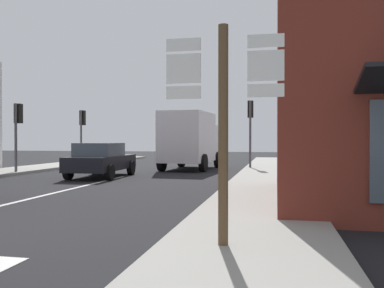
{
  "coord_description": "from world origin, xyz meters",
  "views": [
    {
      "loc": [
        6.53,
        -4.83,
        1.6
      ],
      "look_at": [
        2.89,
        12.83,
        1.42
      ],
      "focal_mm": 38.32,
      "sensor_mm": 36.0,
      "label": 1
    }
  ],
  "objects": [
    {
      "name": "sedan_far",
      "position": [
        -0.84,
        11.57,
        0.76
      ],
      "size": [
        2.1,
        4.26,
        1.47
      ],
      "color": "black",
      "rests_on": "ground"
    },
    {
      "name": "sidewalk_right",
      "position": [
        6.18,
        8.0,
        0.07
      ],
      "size": [
        2.61,
        44.0,
        0.14
      ],
      "primitive_type": "cube",
      "color": "gray",
      "rests_on": "ground"
    },
    {
      "name": "lane_centre_stripe",
      "position": [
        0.0,
        6.0,
        0.01
      ],
      "size": [
        0.16,
        12.0,
        0.01
      ],
      "primitive_type": "cube",
      "color": "silver",
      "rests_on": "ground"
    },
    {
      "name": "route_sign_post",
      "position": [
        5.81,
        0.85,
        1.91
      ],
      "size": [
        1.66,
        0.14,
        3.2
      ],
      "color": "brown",
      "rests_on": "ground"
    },
    {
      "name": "traffic_light_far_right",
      "position": [
        5.17,
        17.21,
        2.74
      ],
      "size": [
        0.3,
        0.49,
        3.7
      ],
      "color": "#47474C",
      "rests_on": "ground"
    },
    {
      "name": "traffic_light_far_left",
      "position": [
        -5.17,
        18.44,
        2.53
      ],
      "size": [
        0.3,
        0.49,
        3.41
      ],
      "color": "#47474C",
      "rests_on": "ground"
    },
    {
      "name": "delivery_truck",
      "position": [
        1.97,
        16.83,
        1.65
      ],
      "size": [
        2.78,
        5.14,
        3.05
      ],
      "color": "silver",
      "rests_on": "ground"
    },
    {
      "name": "traffic_light_near_left",
      "position": [
        -5.17,
        12.05,
        2.42
      ],
      "size": [
        0.3,
        0.49,
        3.27
      ],
      "color": "#47474C",
      "rests_on": "ground"
    },
    {
      "name": "ground_plane",
      "position": [
        0.0,
        10.0,
        0.0
      ],
      "size": [
        80.0,
        80.0,
        0.0
      ],
      "primitive_type": "plane",
      "color": "black"
    }
  ]
}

